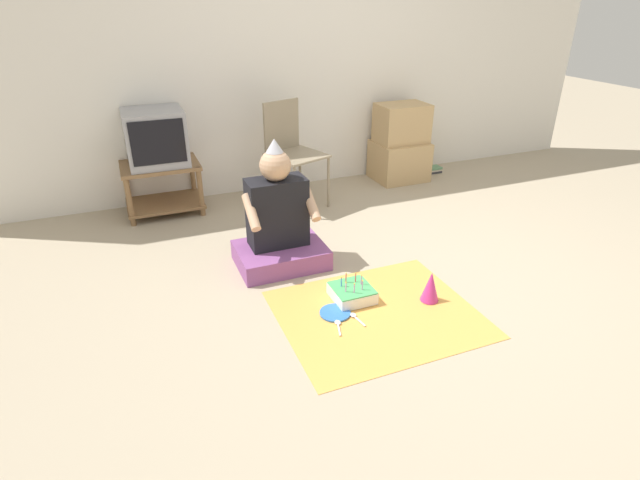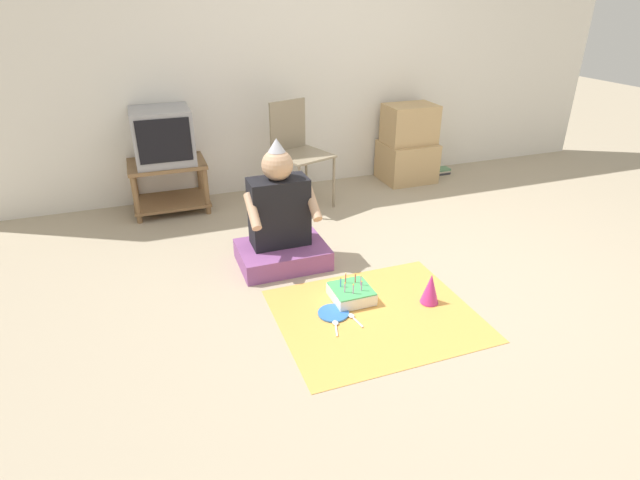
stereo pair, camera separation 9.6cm
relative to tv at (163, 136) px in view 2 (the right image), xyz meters
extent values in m
plane|color=tan|center=(1.40, -1.88, -0.66)|extent=(16.00, 16.00, 0.00)
cube|color=white|center=(1.40, 0.26, 0.62)|extent=(6.40, 0.06, 2.55)
cube|color=olive|center=(0.00, 0.00, -0.24)|extent=(0.63, 0.47, 0.03)
cube|color=olive|center=(0.00, 0.00, -0.58)|extent=(0.63, 0.47, 0.02)
cylinder|color=olive|center=(-0.29, -0.21, -0.44)|extent=(0.04, 0.04, 0.43)
cylinder|color=olive|center=(0.29, -0.21, -0.44)|extent=(0.04, 0.04, 0.43)
cylinder|color=olive|center=(-0.29, 0.20, -0.44)|extent=(0.04, 0.04, 0.43)
cylinder|color=olive|center=(0.29, 0.20, -0.44)|extent=(0.04, 0.04, 0.43)
cube|color=#99999E|center=(0.00, 0.00, 0.00)|extent=(0.47, 0.45, 0.45)
cube|color=black|center=(0.00, -0.22, 0.01)|extent=(0.41, 0.01, 0.35)
cube|color=gray|center=(1.12, -0.31, -0.19)|extent=(0.54, 0.55, 0.02)
cube|color=gray|center=(1.05, -0.12, 0.03)|extent=(0.35, 0.14, 0.43)
cylinder|color=gray|center=(1.00, -0.56, -0.42)|extent=(0.02, 0.02, 0.47)
cylinder|color=gray|center=(1.36, -0.44, -0.42)|extent=(0.02, 0.02, 0.47)
cylinder|color=gray|center=(0.87, -0.19, -0.42)|extent=(0.02, 0.02, 0.47)
cylinder|color=gray|center=(1.23, -0.07, -0.42)|extent=(0.02, 0.02, 0.47)
cube|color=tan|center=(2.32, -0.02, -0.47)|extent=(0.51, 0.45, 0.38)
cube|color=tan|center=(2.32, -0.02, -0.09)|extent=(0.48, 0.34, 0.37)
cube|color=#333338|center=(2.74, 0.02, -0.65)|extent=(0.20, 0.12, 0.02)
cube|color=beige|center=(2.75, 0.02, -0.63)|extent=(0.19, 0.11, 0.02)
cube|color=#60936B|center=(2.75, 0.02, -0.61)|extent=(0.18, 0.12, 0.02)
cube|color=#8C4C8C|center=(0.64, -1.28, -0.59)|extent=(0.61, 0.45, 0.14)
cube|color=black|center=(0.64, -1.23, -0.28)|extent=(0.40, 0.21, 0.48)
sphere|color=tan|center=(0.64, -1.23, 0.05)|extent=(0.21, 0.21, 0.21)
cone|color=silver|center=(0.64, -1.23, 0.19)|extent=(0.12, 0.12, 0.09)
cylinder|color=tan|center=(0.44, -1.34, -0.20)|extent=(0.06, 0.25, 0.20)
cylinder|color=tan|center=(0.85, -1.34, -0.20)|extent=(0.06, 0.25, 0.20)
cube|color=#EFA84C|center=(0.99, -2.08, -0.66)|extent=(1.16, 0.98, 0.01)
cube|color=white|center=(0.91, -1.88, -0.62)|extent=(0.24, 0.24, 0.07)
cube|color=#4CB266|center=(0.91, -1.88, -0.57)|extent=(0.24, 0.24, 0.01)
cylinder|color=#E58CCC|center=(0.98, -1.87, -0.55)|extent=(0.01, 0.01, 0.07)
sphere|color=#FFCC4C|center=(0.98, -1.87, -0.51)|extent=(0.01, 0.01, 0.01)
cylinder|color=#EA4C4C|center=(0.96, -1.83, -0.55)|extent=(0.01, 0.01, 0.07)
sphere|color=#FFCC4C|center=(0.96, -1.83, -0.51)|extent=(0.01, 0.01, 0.01)
cylinder|color=#EA4C4C|center=(0.90, -1.81, -0.55)|extent=(0.01, 0.01, 0.07)
sphere|color=#FFCC4C|center=(0.90, -1.81, -0.51)|extent=(0.01, 0.01, 0.01)
cylinder|color=#4C7FE5|center=(0.86, -1.84, -0.55)|extent=(0.01, 0.01, 0.07)
sphere|color=#FFCC4C|center=(0.86, -1.84, -0.51)|extent=(0.01, 0.01, 0.01)
cylinder|color=#E58CCC|center=(0.86, -1.91, -0.55)|extent=(0.01, 0.01, 0.07)
sphere|color=#FFCC4C|center=(0.86, -1.91, -0.51)|extent=(0.01, 0.01, 0.01)
cylinder|color=#E58CCC|center=(0.90, -1.94, -0.55)|extent=(0.01, 0.01, 0.07)
sphere|color=#FFCC4C|center=(0.90, -1.94, -0.51)|extent=(0.01, 0.01, 0.01)
cylinder|color=#E58CCC|center=(0.96, -1.93, -0.55)|extent=(0.01, 0.01, 0.07)
sphere|color=#FFCC4C|center=(0.96, -1.93, -0.51)|extent=(0.01, 0.01, 0.01)
cone|color=#CC338C|center=(1.36, -2.07, -0.55)|extent=(0.11, 0.11, 0.20)
cylinder|color=blue|center=(0.75, -1.99, -0.65)|extent=(0.19, 0.19, 0.01)
ellipsoid|color=white|center=(0.84, -2.05, -0.65)|extent=(0.04, 0.05, 0.01)
cube|color=white|center=(0.85, -2.12, -0.65)|extent=(0.03, 0.10, 0.01)
ellipsoid|color=white|center=(0.73, -2.08, -0.65)|extent=(0.04, 0.05, 0.01)
cube|color=white|center=(0.70, -2.15, -0.65)|extent=(0.04, 0.10, 0.01)
camera|label=1|loc=(-0.26, -4.25, 1.08)|focal=28.00mm
camera|label=2|loc=(-0.17, -4.28, 1.08)|focal=28.00mm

